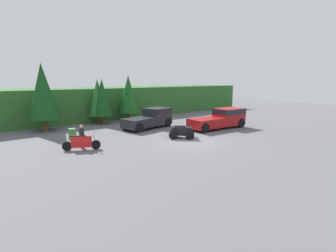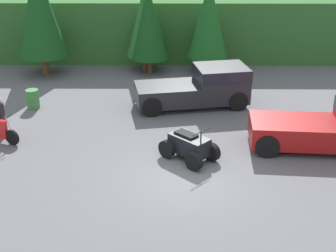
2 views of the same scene
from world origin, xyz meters
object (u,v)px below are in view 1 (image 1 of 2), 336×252
Objects in this scene: pickup_truck_second at (151,118)px; rider_person at (82,136)px; quad_atv at (182,132)px; dirt_bike at (82,143)px; steel_barrel at (72,134)px; pickup_truck_red at (222,118)px.

pickup_truck_second is 8.83m from rider_person.
dirt_bike is at bearing -146.91° from quad_atv.
steel_barrel is at bearing 105.58° from rider_person.
pickup_truck_red is at bearing 18.38° from rider_person.
pickup_truck_second is 5.39m from quad_atv.
pickup_truck_second is 6.09× the size of steel_barrel.
steel_barrel is (-6.98, 4.90, -0.07)m from quad_atv.
steel_barrel is at bearing 167.06° from pickup_truck_red.
dirt_bike is (-8.34, -3.82, -0.47)m from pickup_truck_second.
dirt_bike is 1.00× the size of quad_atv.
pickup_truck_red is at bearing 52.49° from quad_atv.
pickup_truck_second is at bearing 143.34° from pickup_truck_red.
pickup_truck_second is 2.39× the size of dirt_bike.
pickup_truck_second is 9.19m from dirt_bike.
pickup_truck_red is 3.69× the size of rider_person.
steel_barrel is at bearing 106.33° from dirt_bike.
dirt_bike is (-13.43, 0.63, -0.47)m from pickup_truck_red.
dirt_bike is at bearing -92.70° from rider_person.
rider_person is (0.19, 0.41, 0.38)m from dirt_bike.
pickup_truck_red is 5.96m from quad_atv.
quad_atv is at bearing -167.21° from pickup_truck_red.
pickup_truck_red is 2.68× the size of dirt_bike.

